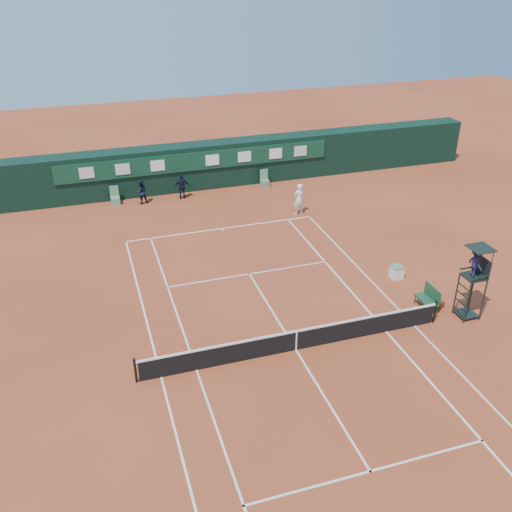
% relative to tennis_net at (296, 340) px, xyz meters
% --- Properties ---
extents(ground, '(90.00, 90.00, 0.00)m').
position_rel_tennis_net_xyz_m(ground, '(0.00, 0.00, -0.51)').
color(ground, '#A84627').
rests_on(ground, ground).
extents(court_lines, '(11.05, 23.85, 0.01)m').
position_rel_tennis_net_xyz_m(court_lines, '(0.00, 0.00, -0.50)').
color(court_lines, white).
rests_on(court_lines, ground).
extents(tennis_net, '(12.90, 0.10, 1.10)m').
position_rel_tennis_net_xyz_m(tennis_net, '(0.00, 0.00, 0.00)').
color(tennis_net, black).
rests_on(tennis_net, ground).
extents(back_wall, '(40.00, 1.65, 3.00)m').
position_rel_tennis_net_xyz_m(back_wall, '(0.00, 18.74, 1.00)').
color(back_wall, black).
rests_on(back_wall, ground).
extents(linesman_chair_left, '(0.55, 0.50, 1.15)m').
position_rel_tennis_net_xyz_m(linesman_chair_left, '(-5.50, 17.48, -0.19)').
color(linesman_chair_left, '#5E906C').
rests_on(linesman_chair_left, ground).
extents(linesman_chair_right, '(0.55, 0.50, 1.15)m').
position_rel_tennis_net_xyz_m(linesman_chair_right, '(4.50, 17.48, -0.19)').
color(linesman_chair_right, '#578660').
rests_on(linesman_chair_right, ground).
extents(umpire_chair, '(0.96, 0.95, 3.42)m').
position_rel_tennis_net_xyz_m(umpire_chair, '(8.02, -0.04, 1.95)').
color(umpire_chair, black).
rests_on(umpire_chair, ground).
extents(player_bench, '(0.56, 1.20, 1.10)m').
position_rel_tennis_net_xyz_m(player_bench, '(6.77, 1.02, 0.09)').
color(player_bench, '#1A4228').
rests_on(player_bench, ground).
extents(tennis_bag, '(0.40, 0.80, 0.29)m').
position_rel_tennis_net_xyz_m(tennis_bag, '(7.32, 1.20, -0.36)').
color(tennis_bag, black).
rests_on(tennis_bag, ground).
extents(cooler, '(0.57, 0.57, 0.65)m').
position_rel_tennis_net_xyz_m(cooler, '(6.81, 3.88, -0.18)').
color(cooler, white).
rests_on(cooler, ground).
extents(tennis_ball, '(0.07, 0.07, 0.07)m').
position_rel_tennis_net_xyz_m(tennis_ball, '(4.27, 5.63, -0.47)').
color(tennis_ball, '#C7DA32').
rests_on(tennis_ball, ground).
extents(player, '(0.80, 0.61, 1.95)m').
position_rel_tennis_net_xyz_m(player, '(5.00, 12.48, 0.47)').
color(player, white).
rests_on(player, ground).
extents(ball_kid_left, '(0.87, 0.74, 1.57)m').
position_rel_tennis_net_xyz_m(ball_kid_left, '(-3.88, 17.03, 0.28)').
color(ball_kid_left, black).
rests_on(ball_kid_left, ground).
extents(ball_kid_right, '(0.98, 0.44, 1.65)m').
position_rel_tennis_net_xyz_m(ball_kid_right, '(-1.26, 17.06, 0.31)').
color(ball_kid_right, black).
rests_on(ball_kid_right, ground).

